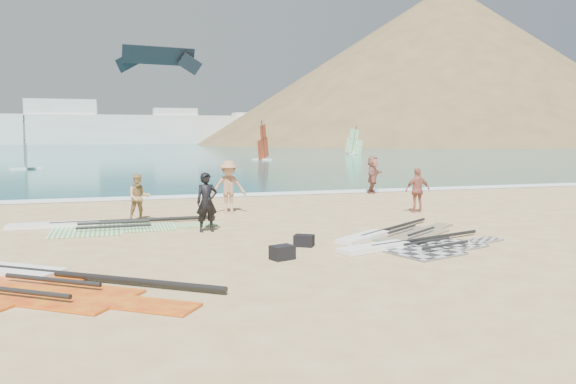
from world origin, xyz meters
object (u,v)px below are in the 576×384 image
object	(u,v)px
rig_green	(97,226)
beachgoer_back	(418,190)
person_wetsuit	(207,202)
rig_orange	(393,235)
beachgoer_left	(139,197)
gear_bag_near	(282,252)
rig_grey	(414,247)
beachgoer_right	(373,175)
rig_red	(34,282)
gear_bag_far	(304,241)
beachgoer_mid	(229,187)

from	to	relation	value
rig_green	beachgoer_back	xyz separation A→B (m)	(11.14, 0.21, 0.77)
person_wetsuit	beachgoer_back	bearing A→B (deg)	6.39
rig_green	person_wetsuit	distance (m)	3.64
person_wetsuit	rig_orange	bearing A→B (deg)	-31.54
beachgoer_left	beachgoer_back	xyz separation A→B (m)	(9.84, -0.90, 0.04)
gear_bag_near	beachgoer_left	bearing A→B (deg)	112.99
beachgoer_back	rig_orange	bearing A→B (deg)	55.51
gear_bag_near	beachgoer_left	distance (m)	7.55
rig_grey	rig_green	distance (m)	9.56
beachgoer_right	rig_green	bearing A→B (deg)	158.10
rig_red	beachgoer_right	bearing A→B (deg)	80.33
rig_green	rig_orange	distance (m)	8.94
gear_bag_near	beachgoer_right	distance (m)	15.08
rig_orange	rig_red	bearing A→B (deg)	161.14
rig_red	beachgoer_back	world-z (taller)	beachgoer_back
person_wetsuit	beachgoer_left	distance (m)	3.31
gear_bag_far	beachgoer_left	bearing A→B (deg)	124.64
rig_green	beachgoer_mid	world-z (taller)	beachgoer_mid
rig_orange	gear_bag_near	world-z (taller)	gear_bag_near
rig_green	beachgoer_left	distance (m)	1.86
rig_grey	gear_bag_near	bearing A→B (deg)	166.22
beachgoer_left	rig_red	bearing A→B (deg)	-111.84
rig_green	beachgoer_back	distance (m)	11.17
rig_red	person_wetsuit	size ratio (longest dim) A/B	3.15
beachgoer_right	person_wetsuit	bearing A→B (deg)	171.65
gear_bag_far	beachgoer_back	distance (m)	7.63
rig_red	beachgoer_mid	size ratio (longest dim) A/B	2.86
rig_orange	beachgoer_mid	xyz separation A→B (m)	(-3.55, 5.95, 0.91)
rig_grey	beachgoer_mid	bearing A→B (deg)	95.85
rig_grey	gear_bag_far	size ratio (longest dim) A/B	10.02
beachgoer_left	person_wetsuit	bearing A→B (deg)	-62.01
gear_bag_far	rig_green	bearing A→B (deg)	138.94
rig_green	rig_red	bearing A→B (deg)	-98.45
gear_bag_near	gear_bag_far	bearing A→B (deg)	53.48
beachgoer_mid	beachgoer_right	bearing A→B (deg)	36.71
rig_green	person_wetsuit	xyz separation A→B (m)	(3.14, -1.64, 0.82)
beachgoer_mid	gear_bag_near	bearing A→B (deg)	-85.96
beachgoer_back	beachgoer_right	xyz separation A→B (m)	(1.32, 6.59, 0.09)
rig_grey	gear_bag_near	distance (m)	3.51
person_wetsuit	beachgoer_left	world-z (taller)	person_wetsuit
gear_bag_near	gear_bag_far	world-z (taller)	gear_bag_near
rig_green	rig_orange	xyz separation A→B (m)	(8.04, -3.92, -0.00)
rig_grey	person_wetsuit	bearing A→B (deg)	122.06
rig_grey	person_wetsuit	world-z (taller)	person_wetsuit
rig_orange	gear_bag_far	distance (m)	2.91
rig_red	beachgoer_left	size ratio (longest dim) A/B	3.53
beachgoer_left	beachgoer_mid	distance (m)	3.32
beachgoer_left	beachgoer_right	size ratio (longest dim) A/B	0.86
beachgoer_left	beachgoer_right	world-z (taller)	beachgoer_right
rig_orange	rig_red	size ratio (longest dim) A/B	0.85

